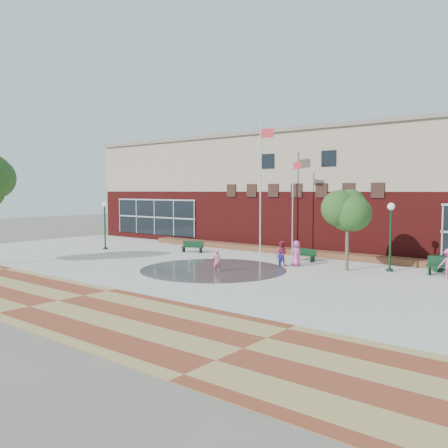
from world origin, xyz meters
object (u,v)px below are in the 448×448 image
Objects in this scene: child_splash at (217,261)px; trash_can at (438,263)px; flagpole_right at (293,201)px; bench_left at (192,249)px; flagpole_left at (261,182)px.

trash_can is at bearing -172.13° from child_splash.
flagpole_right is at bearing 177.95° from trash_can.
trash_can is 0.78× the size of child_splash.
trash_can is 12.45m from child_splash.
flagpole_left is at bearing -0.34° from bench_left.
child_splash reaches higher than bench_left.
child_splash is at bearing -80.37° from flagpole_left.
flagpole_left is 9.78× the size of trash_can.
bench_left is 8.62m from child_splash.
flagpole_right reaches higher than child_splash.
child_splash is (-0.10, -8.17, -3.25)m from flagpole_right.
trash_can is at bearing 1.05° from flagpole_left.
bench_left is at bearing -144.20° from flagpole_right.
bench_left is 16.64m from trash_can.
bench_left is at bearing -171.40° from trash_can.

